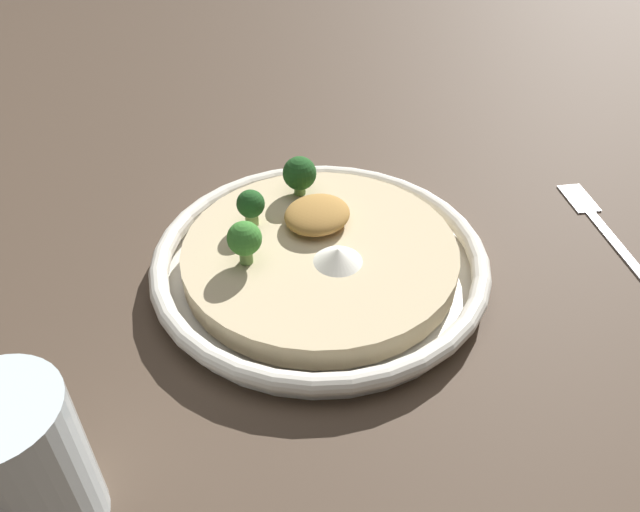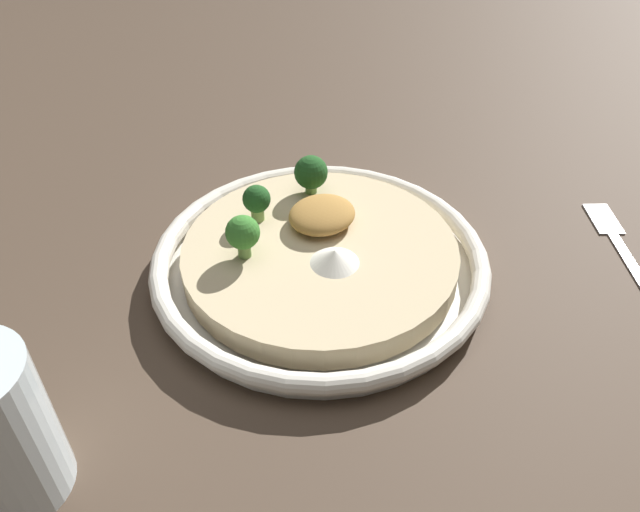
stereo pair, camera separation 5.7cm
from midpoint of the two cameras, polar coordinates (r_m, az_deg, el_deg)
The scene contains 8 objects.
ground_plane at distance 0.58m, azimuth 2.79°, elevation -1.73°, with size 6.00×6.00×0.00m, color #47382B.
risotto_bowl at distance 0.57m, azimuth 2.85°, elevation -0.48°, with size 0.31×0.31×0.03m.
cheese_sprinkle at distance 0.54m, azimuth 4.37°, elevation -0.16°, with size 0.04×0.04×0.01m.
crispy_onion_garnish at distance 0.58m, azimuth 2.98°, elevation 3.70°, with size 0.07×0.06×0.02m.
broccoli_left at distance 0.53m, azimuth -4.08°, elevation 1.94°, with size 0.03×0.03×0.04m.
broccoli_back_right at distance 0.62m, azimuth 1.82°, elevation 7.51°, with size 0.03×0.03×0.04m.
broccoli_back_left at distance 0.58m, azimuth -3.03°, elevation 4.98°, with size 0.03×0.03×0.04m.
fork_utensil at distance 0.69m, azimuth 27.79°, elevation 1.00°, with size 0.14×0.13×0.00m.
Camera 2 is at (-0.32, -0.30, 0.38)m, focal length 35.00 mm.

